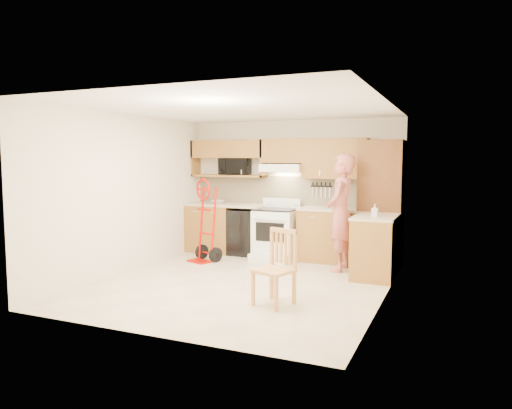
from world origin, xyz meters
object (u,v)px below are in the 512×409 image
Objects in this scene: person at (341,213)px; dining_chair at (274,268)px; microwave at (235,166)px; range at (275,230)px; hand_truck at (204,224)px.

person is 2.21m from dining_chair.
range is at bearing -27.93° from microwave.
person is at bearing 28.95° from hand_truck.
hand_truck is at bearing -105.21° from microwave.
range is 0.82× the size of hand_truck.
dining_chair is at bearing -64.07° from microwave.
dining_chair is (-0.33, -2.13, -0.47)m from person.
dining_chair is (1.89, -2.87, -1.19)m from microwave.
person is 2.39m from hand_truck.
hand_truck is 2.76m from dining_chair.
microwave reaches higher than range.
hand_truck is at bearing -148.71° from range.
hand_truck reaches higher than dining_chair.
hand_truck is at bearing 154.88° from dining_chair.
dining_chair is at bearing -69.36° from range.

